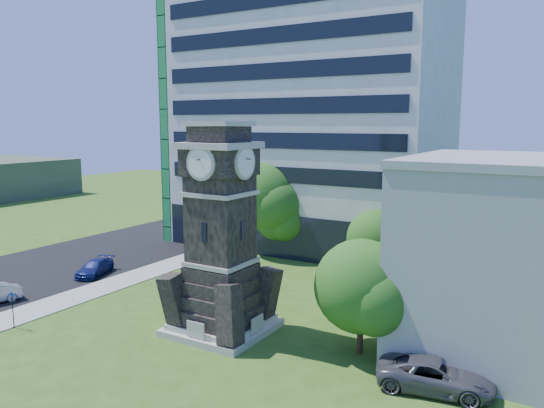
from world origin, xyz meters
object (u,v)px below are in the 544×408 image
Objects in this scene: park_bench at (214,332)px; car_street_north at (95,268)px; car_east_lot at (435,375)px; clock_tower at (221,243)px; street_sign at (12,306)px.

car_street_north is at bearing 158.89° from park_bench.
clock_tower is at bearing 76.93° from car_east_lot.
clock_tower is 13.11m from street_sign.
street_sign is (-10.96, -6.04, -3.90)m from clock_tower.
clock_tower reaches higher than car_street_north.
park_bench is 0.77× the size of street_sign.
car_street_north is 2.42× the size of park_bench.
car_street_north is 11.24m from street_sign.
car_street_north is 17.04m from park_bench.
car_east_lot is (28.23, -4.86, 0.13)m from car_street_north.
clock_tower is 13.38m from car_east_lot.
car_east_lot is at bearing -29.67° from car_street_north.
car_street_north is 28.65m from car_east_lot.
clock_tower is at bearing 36.18° from street_sign.
park_bench is (0.45, -1.37, -4.81)m from clock_tower.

